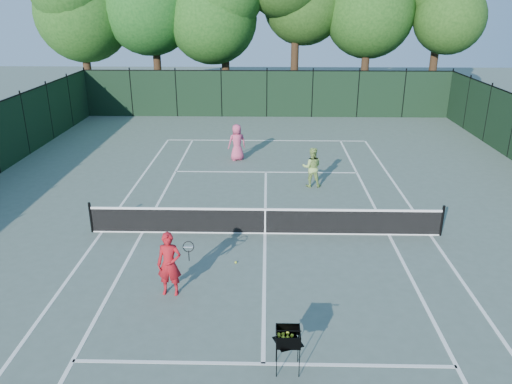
{
  "coord_description": "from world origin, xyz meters",
  "views": [
    {
      "loc": [
        0.04,
        -15.04,
        7.26
      ],
      "look_at": [
        -0.32,
        1.0,
        1.1
      ],
      "focal_mm": 35.0,
      "sensor_mm": 36.0,
      "label": 1
    }
  ],
  "objects_px": {
    "player_green": "(312,167)",
    "loose_ball_midcourt": "(236,262)",
    "ball_hopper": "(288,337)",
    "player_pink": "(237,142)",
    "coach": "(169,264)"
  },
  "relations": [
    {
      "from": "player_pink",
      "to": "loose_ball_midcourt",
      "type": "distance_m",
      "value": 10.32
    },
    {
      "from": "ball_hopper",
      "to": "loose_ball_midcourt",
      "type": "height_order",
      "value": "ball_hopper"
    },
    {
      "from": "loose_ball_midcourt",
      "to": "player_pink",
      "type": "bearing_deg",
      "value": 93.1
    },
    {
      "from": "player_green",
      "to": "loose_ball_midcourt",
      "type": "bearing_deg",
      "value": 68.51
    },
    {
      "from": "coach",
      "to": "ball_hopper",
      "type": "distance_m",
      "value": 4.12
    },
    {
      "from": "loose_ball_midcourt",
      "to": "ball_hopper",
      "type": "bearing_deg",
      "value": -73.17
    },
    {
      "from": "player_pink",
      "to": "ball_hopper",
      "type": "height_order",
      "value": "player_pink"
    },
    {
      "from": "player_pink",
      "to": "loose_ball_midcourt",
      "type": "bearing_deg",
      "value": 72.9
    },
    {
      "from": "player_pink",
      "to": "loose_ball_midcourt",
      "type": "relative_size",
      "value": 25.99
    },
    {
      "from": "player_pink",
      "to": "player_green",
      "type": "bearing_deg",
      "value": 112.31
    },
    {
      "from": "loose_ball_midcourt",
      "to": "coach",
      "type": "bearing_deg",
      "value": -134.28
    },
    {
      "from": "player_green",
      "to": "loose_ball_midcourt",
      "type": "height_order",
      "value": "player_green"
    },
    {
      "from": "player_green",
      "to": "loose_ball_midcourt",
      "type": "xyz_separation_m",
      "value": [
        -2.76,
        -6.66,
        -0.8
      ]
    },
    {
      "from": "ball_hopper",
      "to": "coach",
      "type": "bearing_deg",
      "value": 114.56
    },
    {
      "from": "player_green",
      "to": "ball_hopper",
      "type": "xyz_separation_m",
      "value": [
        -1.4,
        -11.16,
        -0.02
      ]
    }
  ]
}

